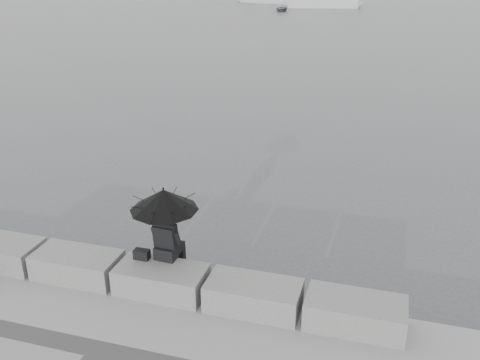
% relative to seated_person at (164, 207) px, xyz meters
% --- Properties ---
extents(ground, '(360.00, 360.00, 0.00)m').
position_rel_seated_person_xyz_m(ground, '(0.03, 0.09, -2.01)').
color(ground, '#46484B').
rests_on(ground, ground).
extents(stone_block_far_left, '(1.60, 0.80, 0.50)m').
position_rel_seated_person_xyz_m(stone_block_far_left, '(-3.37, -0.36, -1.26)').
color(stone_block_far_left, slate).
rests_on(stone_block_far_left, promenade).
extents(stone_block_left, '(1.60, 0.80, 0.50)m').
position_rel_seated_person_xyz_m(stone_block_left, '(-1.67, -0.36, -1.26)').
color(stone_block_left, slate).
rests_on(stone_block_left, promenade).
extents(stone_block_centre, '(1.60, 0.80, 0.50)m').
position_rel_seated_person_xyz_m(stone_block_centre, '(0.03, -0.36, -1.26)').
color(stone_block_centre, slate).
rests_on(stone_block_centre, promenade).
extents(stone_block_right, '(1.60, 0.80, 0.50)m').
position_rel_seated_person_xyz_m(stone_block_right, '(1.73, -0.36, -1.26)').
color(stone_block_right, slate).
rests_on(stone_block_right, promenade).
extents(stone_block_far_right, '(1.60, 0.80, 0.50)m').
position_rel_seated_person_xyz_m(stone_block_far_right, '(3.43, -0.36, -1.26)').
color(stone_block_far_right, slate).
rests_on(stone_block_far_right, promenade).
extents(seated_person, '(1.22, 1.22, 1.39)m').
position_rel_seated_person_xyz_m(seated_person, '(0.00, 0.00, 0.00)').
color(seated_person, black).
rests_on(seated_person, stone_block_centre).
extents(bag, '(0.28, 0.16, 0.18)m').
position_rel_seated_person_xyz_m(bag, '(-0.42, -0.17, -0.92)').
color(bag, black).
rests_on(bag, stone_block_centre).
extents(motor_cruiser, '(8.97, 4.12, 4.50)m').
position_rel_seated_person_xyz_m(motor_cruiser, '(-6.35, 63.02, -1.12)').
color(motor_cruiser, silver).
rests_on(motor_cruiser, ground).
extents(dinghy, '(2.86, 1.31, 0.48)m').
position_rel_seated_person_xyz_m(dinghy, '(-10.35, 57.16, -1.78)').
color(dinghy, slate).
rests_on(dinghy, ground).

